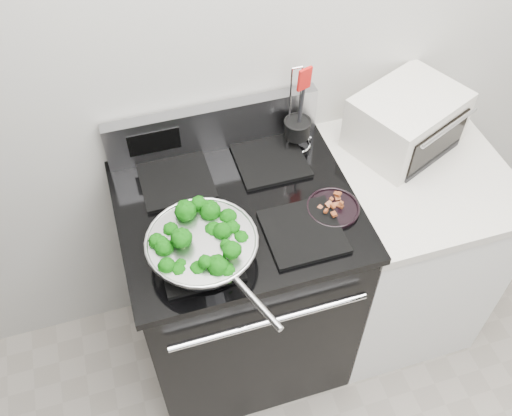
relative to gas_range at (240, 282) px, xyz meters
name	(u,v)px	position (x,y,z in m)	size (l,w,h in m)	color
back_wall	(294,30)	(0.30, 0.34, 0.86)	(4.00, 0.02, 2.70)	#BAB9B1
gas_range	(240,282)	(0.00, 0.00, 0.00)	(0.79, 0.69, 1.13)	black
counter	(397,246)	(0.68, 0.00, -0.03)	(0.62, 0.68, 0.92)	white
skillet	(203,247)	(-0.15, -0.17, 0.52)	(0.34, 0.52, 0.07)	silver
broccoli_pile	(202,242)	(-0.15, -0.17, 0.54)	(0.27, 0.27, 0.09)	black
bacon_plate	(333,206)	(0.30, -0.11, 0.48)	(0.18, 0.18, 0.04)	black
utensil_holder	(297,132)	(0.29, 0.22, 0.52)	(0.11, 0.11, 0.34)	silver
toaster_oven	(407,121)	(0.68, 0.14, 0.54)	(0.46, 0.41, 0.22)	beige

